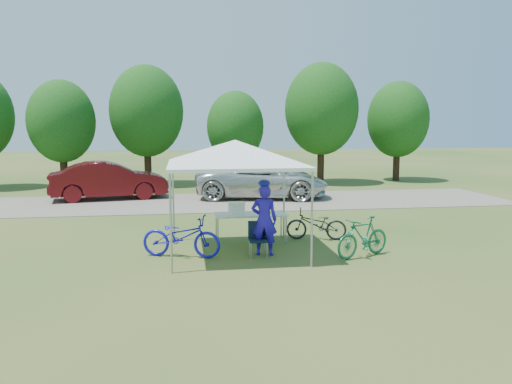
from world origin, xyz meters
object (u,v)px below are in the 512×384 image
at_px(minivan, 262,180).
at_px(sedan, 109,180).
at_px(folding_table, 251,215).
at_px(bike_green, 363,237).
at_px(folding_chair, 258,236).
at_px(bike_blue, 181,236).
at_px(cooler, 236,208).
at_px(cyclist, 264,220).
at_px(bike_dark, 316,224).

distance_m(minivan, sedan, 6.36).
height_order(folding_table, bike_green, bike_green).
relative_size(folding_table, folding_chair, 2.28).
bearing_deg(folding_table, bike_blue, -145.95).
bearing_deg(sedan, minivan, -105.92).
bearing_deg(cooler, cyclist, -68.23).
bearing_deg(minivan, bike_blue, 169.34).
bearing_deg(bike_green, cooler, -148.07).
distance_m(bike_dark, minivan, 7.85).
bearing_deg(folding_chair, bike_green, -8.82).
height_order(folding_table, folding_chair, folding_chair).
bearing_deg(folding_chair, bike_blue, 177.37).
bearing_deg(cooler, bike_green, -33.32).
relative_size(folding_chair, cyclist, 0.48).
xyz_separation_m(cyclist, bike_green, (2.26, -0.52, -0.37)).
bearing_deg(minivan, bike_dark, -168.64).
bearing_deg(bike_dark, minivan, -164.22).
relative_size(cooler, bike_blue, 0.23).
bearing_deg(sedan, folding_table, -161.05).
bearing_deg(bike_dark, folding_chair, -38.35).
relative_size(folding_table, bike_blue, 1.00).
distance_m(cooler, bike_dark, 2.23).
bearing_deg(sedan, bike_green, -155.57).
height_order(folding_chair, cooler, cooler).
distance_m(bike_blue, sedan, 10.15).
bearing_deg(cyclist, sedan, -50.58).
bearing_deg(bike_blue, folding_chair, -76.89).
distance_m(bike_blue, bike_dark, 3.81).
distance_m(folding_chair, bike_dark, 2.29).
xyz_separation_m(cooler, sedan, (-4.40, 8.48, -0.13)).
bearing_deg(minivan, bike_green, -165.38).
xyz_separation_m(folding_table, cooler, (-0.37, 0.00, 0.20)).
relative_size(cooler, minivan, 0.08).
bearing_deg(folding_table, sedan, 119.40).
xyz_separation_m(folding_chair, bike_dark, (1.82, 1.40, -0.06)).
distance_m(folding_table, bike_blue, 2.19).
relative_size(folding_chair, cooler, 1.90).
bearing_deg(folding_chair, cyclist, 20.84).
height_order(folding_chair, bike_dark, bike_dark).
height_order(bike_dark, minivan, minivan).
xyz_separation_m(cooler, bike_green, (2.78, -1.83, -0.45)).
xyz_separation_m(bike_blue, bike_green, (4.21, -0.61, -0.02)).
relative_size(cyclist, bike_dark, 1.05).
xyz_separation_m(folding_table, bike_dark, (1.80, 0.04, -0.30)).
bearing_deg(cooler, sedan, 117.45).
distance_m(cooler, sedan, 9.56).
xyz_separation_m(folding_chair, sedan, (-4.76, 9.84, 0.32)).
xyz_separation_m(folding_table, cyclist, (0.15, -1.31, 0.12)).
xyz_separation_m(folding_chair, cooler, (-0.35, 1.36, 0.45)).
xyz_separation_m(folding_chair, minivan, (1.57, 9.24, 0.31)).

